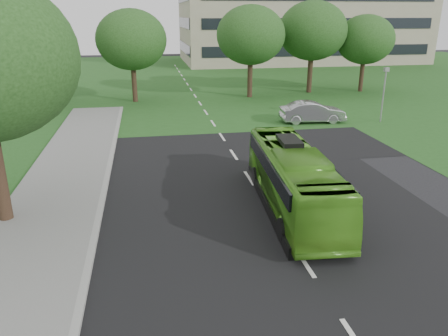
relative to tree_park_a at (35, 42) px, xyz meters
name	(u,v)px	position (x,y,z in m)	size (l,w,h in m)	color
ground	(286,234)	(14.06, -27.09, -5.60)	(160.00, 160.00, 0.00)	black
street_surfaces	(200,110)	(13.68, -4.34, -5.57)	(120.00, 120.00, 0.15)	black
tree_park_a	(35,42)	(0.00, 0.00, 0.00)	(6.21, 6.21, 8.25)	black
tree_park_b	(131,40)	(8.12, 0.88, 0.07)	(6.41, 6.41, 8.40)	black
tree_park_c	(251,35)	(19.38, 1.33, 0.36)	(6.61, 6.61, 8.78)	black
tree_park_d	(313,31)	(26.24, 2.98, 0.65)	(6.98, 6.98, 9.23)	black
tree_park_e	(365,40)	(31.91, 2.56, -0.23)	(5.92, 5.92, 7.89)	black
bus	(293,179)	(15.06, -24.81, -4.28)	(2.21, 9.46, 2.63)	#55A826
sedan	(312,112)	(21.60, -10.09, -4.79)	(1.71, 4.89, 1.61)	#A8A7AC
camera_pole	(384,87)	(26.86, -10.88, -2.93)	(0.38, 0.33, 4.13)	gray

